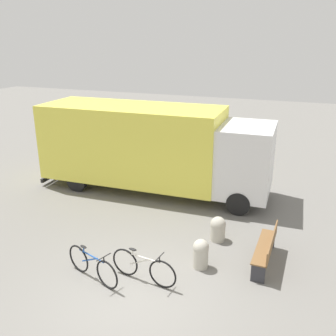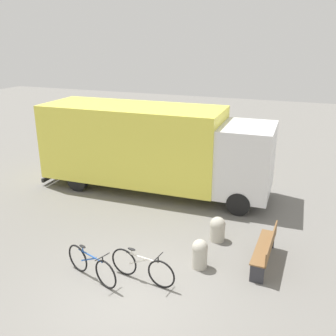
{
  "view_description": "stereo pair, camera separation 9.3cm",
  "coord_description": "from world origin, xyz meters",
  "views": [
    {
      "loc": [
        3.39,
        -6.49,
        5.68
      ],
      "look_at": [
        -0.62,
        4.13,
        1.68
      ],
      "focal_mm": 40.0,
      "sensor_mm": 36.0,
      "label": 1
    },
    {
      "loc": [
        3.48,
        -6.45,
        5.68
      ],
      "look_at": [
        -0.62,
        4.13,
        1.68
      ],
      "focal_mm": 40.0,
      "sensor_mm": 36.0,
      "label": 2
    }
  ],
  "objects": [
    {
      "name": "bollard_far_bench",
      "position": [
        1.33,
        3.13,
        0.38
      ],
      "size": [
        0.46,
        0.46,
        0.74
      ],
      "color": "#B2AD9E",
      "rests_on": "ground"
    },
    {
      "name": "bicycle_middle",
      "position": [
        0.09,
        0.56,
        0.39
      ],
      "size": [
        1.79,
        0.44,
        0.83
      ],
      "rotation": [
        0.0,
        0.0,
        -0.13
      ],
      "color": "black",
      "rests_on": "ground"
    },
    {
      "name": "delivery_truck",
      "position": [
        -2.03,
        6.07,
        1.77
      ],
      "size": [
        8.85,
        2.74,
        3.24
      ],
      "rotation": [
        0.0,
        0.0,
        0.02
      ],
      "color": "#EAE04C",
      "rests_on": "ground"
    },
    {
      "name": "park_bench",
      "position": [
        2.81,
        2.39,
        0.5
      ],
      "size": [
        0.45,
        1.9,
        0.86
      ],
      "rotation": [
        0.0,
        0.0,
        1.54
      ],
      "color": "brown",
      "rests_on": "ground"
    },
    {
      "name": "bicycle_near",
      "position": [
        -1.11,
        0.18,
        0.39
      ],
      "size": [
        1.72,
        0.67,
        0.83
      ],
      "rotation": [
        0.0,
        0.0,
        -0.33
      ],
      "color": "black",
      "rests_on": "ground"
    },
    {
      "name": "bollard_near_bench",
      "position": [
        1.24,
        1.62,
        0.42
      ],
      "size": [
        0.41,
        0.41,
        0.8
      ],
      "color": "#B2AD9E",
      "rests_on": "ground"
    },
    {
      "name": "ground_plane",
      "position": [
        0.0,
        0.0,
        0.0
      ],
      "size": [
        60.0,
        60.0,
        0.0
      ],
      "primitive_type": "plane",
      "color": "slate"
    }
  ]
}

